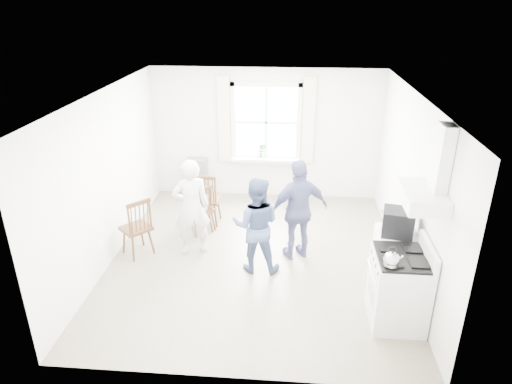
% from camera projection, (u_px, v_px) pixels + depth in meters
% --- Properties ---
extents(room_shell, '(4.62, 5.12, 2.64)m').
position_uv_depth(room_shell, '(256.00, 182.00, 6.75)').
color(room_shell, gray).
rests_on(room_shell, ground).
extents(window_assembly, '(1.88, 0.24, 1.70)m').
position_uv_depth(window_assembly, '(266.00, 127.00, 8.92)').
color(window_assembly, white).
rests_on(window_assembly, room_shell).
extents(range_hood, '(0.45, 0.76, 0.94)m').
position_uv_depth(range_hood, '(429.00, 184.00, 5.12)').
color(range_hood, white).
rests_on(range_hood, room_shell).
extents(shelf_unit, '(0.40, 0.30, 0.80)m').
position_uv_depth(shelf_unit, '(197.00, 178.00, 9.35)').
color(shelf_unit, gray).
rests_on(shelf_unit, ground).
extents(gas_stove, '(0.68, 0.76, 1.12)m').
position_uv_depth(gas_stove, '(399.00, 288.00, 5.70)').
color(gas_stove, silver).
rests_on(gas_stove, ground).
extents(kettle, '(0.19, 0.19, 0.27)m').
position_uv_depth(kettle, '(392.00, 260.00, 5.27)').
color(kettle, silver).
rests_on(kettle, gas_stove).
extents(low_cabinet, '(0.50, 0.55, 0.90)m').
position_uv_depth(low_cabinet, '(393.00, 260.00, 6.35)').
color(low_cabinet, white).
rests_on(low_cabinet, ground).
extents(stereo_stack, '(0.46, 0.43, 0.36)m').
position_uv_depth(stereo_stack, '(398.00, 222.00, 6.05)').
color(stereo_stack, black).
rests_on(stereo_stack, low_cabinet).
extents(cardboard_box, '(0.30, 0.26, 0.16)m').
position_uv_depth(cardboard_box, '(403.00, 230.00, 6.05)').
color(cardboard_box, '#987049').
rests_on(cardboard_box, low_cabinet).
extents(windsor_chair_a, '(0.53, 0.53, 0.91)m').
position_uv_depth(windsor_chair_a, '(201.00, 205.00, 7.78)').
color(windsor_chair_a, '#432815').
rests_on(windsor_chair_a, ground).
extents(windsor_chair_b, '(0.44, 0.43, 0.98)m').
position_uv_depth(windsor_chair_b, '(206.00, 194.00, 8.07)').
color(windsor_chair_b, '#432815').
rests_on(windsor_chair_b, ground).
extents(windsor_chair_c, '(0.58, 0.58, 0.99)m').
position_uv_depth(windsor_chair_c, '(138.00, 222.00, 7.08)').
color(windsor_chair_c, '#432815').
rests_on(windsor_chair_c, ground).
extents(person_left, '(0.75, 0.75, 1.59)m').
position_uv_depth(person_left, '(191.00, 207.00, 7.13)').
color(person_left, silver).
rests_on(person_left, ground).
extents(person_mid, '(0.74, 0.74, 1.49)m').
position_uv_depth(person_mid, '(256.00, 225.00, 6.69)').
color(person_mid, '#455580').
rests_on(person_mid, ground).
extents(person_right, '(1.25, 1.25, 1.62)m').
position_uv_depth(person_right, '(299.00, 210.00, 7.00)').
color(person_right, navy).
rests_on(person_right, ground).
extents(potted_plant, '(0.21, 0.21, 0.30)m').
position_uv_depth(potted_plant, '(262.00, 151.00, 9.03)').
color(potted_plant, '#2F6B31').
rests_on(potted_plant, window_assembly).
extents(windsor_chair_d, '(0.50, 0.50, 0.88)m').
position_uv_depth(windsor_chair_d, '(197.00, 205.00, 7.79)').
color(windsor_chair_d, '#432815').
rests_on(windsor_chair_d, ground).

